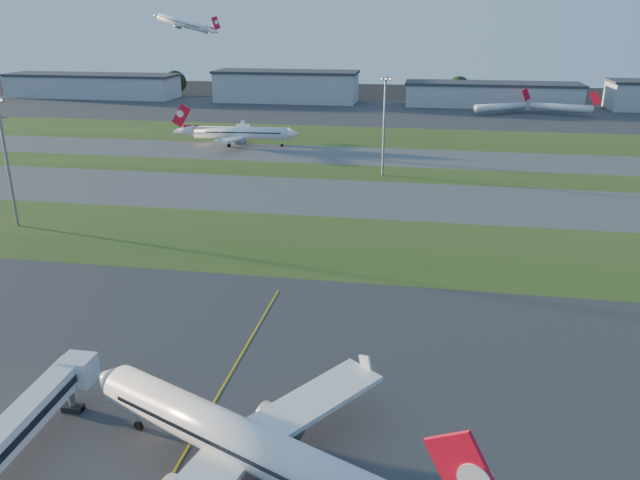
% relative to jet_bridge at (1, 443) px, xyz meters
% --- Properties ---
extents(ground, '(700.00, 700.00, 0.00)m').
position_rel_jet_bridge_xyz_m(ground, '(9.81, 15.24, -4.01)').
color(ground, black).
rests_on(ground, ground).
extents(apron_near, '(300.00, 70.00, 0.01)m').
position_rel_jet_bridge_xyz_m(apron_near, '(9.81, 15.24, -4.00)').
color(apron_near, '#333335').
rests_on(apron_near, ground).
extents(grass_strip_a, '(300.00, 34.00, 0.01)m').
position_rel_jet_bridge_xyz_m(grass_strip_a, '(9.81, 67.24, -4.00)').
color(grass_strip_a, '#2E4E1A').
rests_on(grass_strip_a, ground).
extents(taxiway_a, '(300.00, 32.00, 0.01)m').
position_rel_jet_bridge_xyz_m(taxiway_a, '(9.81, 100.24, -4.00)').
color(taxiway_a, '#515154').
rests_on(taxiway_a, ground).
extents(grass_strip_b, '(300.00, 18.00, 0.01)m').
position_rel_jet_bridge_xyz_m(grass_strip_b, '(9.81, 125.24, -4.00)').
color(grass_strip_b, '#2E4E1A').
rests_on(grass_strip_b, ground).
extents(taxiway_b, '(300.00, 26.00, 0.01)m').
position_rel_jet_bridge_xyz_m(taxiway_b, '(9.81, 147.24, -4.00)').
color(taxiway_b, '#515154').
rests_on(taxiway_b, ground).
extents(grass_strip_c, '(300.00, 40.00, 0.01)m').
position_rel_jet_bridge_xyz_m(grass_strip_c, '(9.81, 180.24, -4.00)').
color(grass_strip_c, '#2E4E1A').
rests_on(grass_strip_c, ground).
extents(apron_far, '(400.00, 80.00, 0.01)m').
position_rel_jet_bridge_xyz_m(apron_far, '(9.81, 240.24, -4.00)').
color(apron_far, '#333335').
rests_on(apron_far, ground).
extents(yellow_line, '(0.25, 60.00, 0.02)m').
position_rel_jet_bridge_xyz_m(yellow_line, '(14.81, 15.24, -4.01)').
color(yellow_line, gold).
rests_on(yellow_line, ground).
extents(jet_bridge, '(4.20, 26.90, 6.20)m').
position_rel_jet_bridge_xyz_m(jet_bridge, '(0.00, 0.00, 0.00)').
color(jet_bridge, silver).
rests_on(jet_bridge, ground).
extents(airliner_parked, '(38.14, 32.48, 12.74)m').
position_rel_jet_bridge_xyz_m(airliner_parked, '(22.09, 2.95, 0.46)').
color(airliner_parked, white).
rests_on(airliner_parked, ground).
extents(airliner_taxiing, '(38.82, 32.85, 12.11)m').
position_rel_jet_bridge_xyz_m(airliner_taxiing, '(-24.79, 156.00, 0.25)').
color(airliner_taxiing, white).
rests_on(airliner_taxiing, ground).
extents(airliner_departing, '(28.32, 24.03, 8.84)m').
position_rel_jet_bridge_xyz_m(airliner_departing, '(-69.92, 226.84, 33.54)').
color(airliner_departing, white).
extents(mini_jet_near, '(25.21, 16.56, 9.48)m').
position_rel_jet_bridge_xyz_m(mini_jet_near, '(66.83, 244.04, -0.73)').
color(mini_jet_near, white).
rests_on(mini_jet_near, ground).
extents(mini_jet_far, '(27.64, 11.37, 9.48)m').
position_rel_jet_bridge_xyz_m(mini_jet_far, '(92.64, 246.57, -0.73)').
color(mini_jet_far, white).
rests_on(mini_jet_far, ground).
extents(light_mast_west, '(3.20, 0.70, 25.80)m').
position_rel_jet_bridge_xyz_m(light_mast_west, '(-45.19, 67.24, 10.81)').
color(light_mast_west, gray).
rests_on(light_mast_west, ground).
extents(light_mast_centre, '(3.20, 0.70, 25.80)m').
position_rel_jet_bridge_xyz_m(light_mast_centre, '(24.81, 123.24, 10.81)').
color(light_mast_centre, gray).
rests_on(light_mast_centre, ground).
extents(hangar_far_west, '(91.80, 23.00, 12.20)m').
position_rel_jet_bridge_xyz_m(hangar_far_west, '(-140.19, 270.24, 2.13)').
color(hangar_far_west, '#9B9DA3').
rests_on(hangar_far_west, ground).
extents(hangar_west, '(71.40, 23.00, 15.20)m').
position_rel_jet_bridge_xyz_m(hangar_west, '(-35.19, 270.24, 3.63)').
color(hangar_west, '#9B9DA3').
rests_on(hangar_west, ground).
extents(hangar_east, '(81.60, 23.00, 11.20)m').
position_rel_jet_bridge_xyz_m(hangar_east, '(64.81, 270.24, 1.63)').
color(hangar_east, '#9B9DA3').
rests_on(hangar_east, ground).
extents(tree_far_west, '(11.00, 11.00, 12.00)m').
position_rel_jet_bridge_xyz_m(tree_far_west, '(-180.19, 283.24, 2.48)').
color(tree_far_west, black).
rests_on(tree_far_west, ground).
extents(tree_west, '(12.10, 12.10, 13.20)m').
position_rel_jet_bridge_xyz_m(tree_west, '(-100.19, 285.24, 3.13)').
color(tree_west, black).
rests_on(tree_west, ground).
extents(tree_mid_west, '(9.90, 9.90, 10.80)m').
position_rel_jet_bridge_xyz_m(tree_mid_west, '(-10.19, 281.24, 1.83)').
color(tree_mid_west, black).
rests_on(tree_mid_west, ground).
extents(tree_mid_east, '(11.55, 11.55, 12.60)m').
position_rel_jet_bridge_xyz_m(tree_mid_east, '(49.81, 284.24, 2.80)').
color(tree_mid_east, black).
rests_on(tree_mid_east, ground).
extents(tree_east, '(10.45, 10.45, 11.40)m').
position_rel_jet_bridge_xyz_m(tree_east, '(124.81, 282.24, 2.15)').
color(tree_east, black).
rests_on(tree_east, ground).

